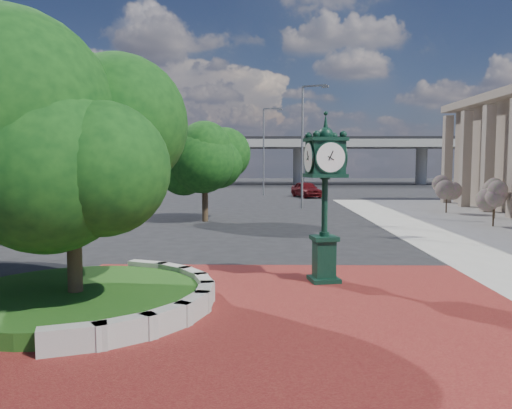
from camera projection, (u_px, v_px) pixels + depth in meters
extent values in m
plane|color=black|center=(278.00, 308.00, 12.23)|extent=(200.00, 200.00, 0.00)
cube|color=maroon|center=(279.00, 320.00, 11.23)|extent=(12.00, 12.00, 0.04)
cube|color=#9E9B93|center=(73.00, 340.00, 9.29)|extent=(1.29, 0.76, 0.54)
cube|color=#9E9B93|center=(125.00, 332.00, 9.74)|extent=(1.20, 1.04, 0.54)
cube|color=#9E9B93|center=(167.00, 321.00, 10.43)|extent=(1.00, 1.22, 0.54)
cube|color=#9E9B93|center=(193.00, 309.00, 11.29)|extent=(0.71, 1.30, 0.54)
cube|color=#9E9B93|center=(205.00, 297.00, 12.24)|extent=(0.35, 1.25, 0.54)
cube|color=#9E9B93|center=(204.00, 287.00, 13.20)|extent=(0.71, 1.30, 0.54)
cube|color=#9E9B93|center=(192.00, 279.00, 14.08)|extent=(1.00, 1.22, 0.54)
cube|color=#9E9B93|center=(173.00, 274.00, 14.80)|extent=(1.20, 1.04, 0.54)
cube|color=#9E9B93|center=(148.00, 270.00, 15.28)|extent=(1.29, 0.76, 0.54)
cylinder|color=#144614|center=(76.00, 299.00, 12.31)|extent=(6.10, 6.10, 0.40)
cube|color=#9E9B93|center=(268.00, 144.00, 81.41)|extent=(90.00, 12.00, 1.20)
cube|color=black|center=(268.00, 139.00, 81.35)|extent=(90.00, 12.00, 0.40)
cylinder|color=#9E9B93|center=(57.00, 166.00, 82.43)|extent=(1.80, 1.80, 6.00)
cylinder|color=#9E9B93|center=(177.00, 166.00, 82.02)|extent=(1.80, 1.80, 6.00)
cylinder|color=#9E9B93|center=(299.00, 166.00, 81.61)|extent=(1.80, 1.80, 6.00)
cylinder|color=#9E9B93|center=(421.00, 166.00, 81.20)|extent=(1.80, 1.80, 6.00)
cylinder|color=#38281C|center=(75.00, 264.00, 12.24)|extent=(0.36, 0.36, 2.17)
sphere|color=#0F3711|center=(71.00, 156.00, 12.02)|extent=(5.20, 5.20, 5.20)
cylinder|color=#38281C|center=(205.00, 205.00, 30.16)|extent=(0.36, 0.36, 1.92)
sphere|color=#0F3711|center=(205.00, 168.00, 29.97)|extent=(4.40, 4.40, 4.40)
cube|color=black|center=(324.00, 280.00, 14.84)|extent=(0.98, 0.98, 0.17)
cube|color=black|center=(324.00, 258.00, 14.78)|extent=(0.67, 0.67, 1.15)
cube|color=black|center=(324.00, 238.00, 14.73)|extent=(0.86, 0.86, 0.13)
cylinder|color=black|center=(325.00, 206.00, 14.65)|extent=(0.18, 0.18, 1.78)
cube|color=black|center=(325.00, 158.00, 14.53)|extent=(1.10, 1.10, 0.94)
cylinder|color=white|center=(331.00, 157.00, 14.05)|extent=(0.83, 0.22, 0.84)
cylinder|color=white|center=(320.00, 158.00, 15.01)|extent=(0.83, 0.22, 0.84)
cylinder|color=white|center=(309.00, 158.00, 14.45)|extent=(0.22, 0.83, 0.84)
cylinder|color=white|center=(341.00, 158.00, 14.62)|extent=(0.22, 0.83, 0.84)
sphere|color=black|center=(325.00, 135.00, 14.48)|extent=(0.46, 0.46, 0.46)
cone|color=black|center=(326.00, 123.00, 14.45)|extent=(0.19, 0.19, 0.52)
imported|color=#520B0F|center=(306.00, 189.00, 50.92)|extent=(3.29, 5.11, 1.62)
cylinder|color=slate|center=(302.00, 148.00, 38.09)|extent=(0.17, 0.17, 9.29)
cube|color=slate|center=(315.00, 86.00, 37.33)|extent=(1.78, 0.85, 0.12)
cube|color=slate|center=(325.00, 87.00, 37.01)|extent=(0.58, 0.43, 0.15)
cylinder|color=slate|center=(264.00, 152.00, 53.45)|extent=(0.16, 0.16, 9.26)
cube|color=slate|center=(272.00, 109.00, 52.86)|extent=(1.84, 0.52, 0.12)
cube|color=slate|center=(280.00, 109.00, 52.68)|extent=(0.56, 0.36, 0.15)
cylinder|color=#38281C|center=(493.00, 216.00, 27.54)|extent=(0.10, 0.10, 1.20)
sphere|color=#AE578A|center=(494.00, 198.00, 27.45)|extent=(1.20, 1.20, 1.20)
cylinder|color=#38281C|center=(494.00, 209.00, 31.47)|extent=(0.10, 0.10, 1.20)
sphere|color=#AE578A|center=(495.00, 194.00, 31.38)|extent=(1.20, 1.20, 1.20)
cylinder|color=#38281C|center=(446.00, 205.00, 34.98)|extent=(0.10, 0.10, 1.20)
sphere|color=#AE578A|center=(447.00, 191.00, 34.89)|extent=(1.20, 1.20, 1.20)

